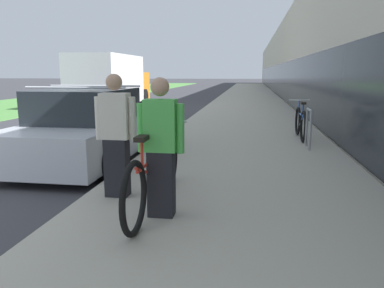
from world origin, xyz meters
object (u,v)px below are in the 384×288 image
at_px(tandem_bicycle, 155,173).
at_px(moving_truck, 111,81).
at_px(parked_sedan_curbside, 87,129).
at_px(person_bystander, 116,136).
at_px(bike_rack_hoop, 309,124).
at_px(person_rider, 161,148).
at_px(cruiser_bike_nearest, 300,123).

distance_m(tandem_bicycle, moving_truck, 15.31).
distance_m(tandem_bicycle, parked_sedan_curbside, 3.38).
bearing_deg(person_bystander, parked_sedan_curbside, 121.79).
bearing_deg(bike_rack_hoop, person_rider, -117.30).
distance_m(cruiser_bike_nearest, parked_sedan_curbside, 5.08).
bearing_deg(cruiser_bike_nearest, bike_rack_hoop, -89.39).
relative_size(bike_rack_hoop, cruiser_bike_nearest, 0.48).
xyz_separation_m(tandem_bicycle, person_bystander, (-0.59, 0.29, 0.39)).
bearing_deg(person_rider, person_bystander, 141.08).
height_order(person_rider, parked_sedan_curbside, person_rider).
bearing_deg(parked_sedan_curbside, person_rider, -53.40).
relative_size(tandem_bicycle, bike_rack_hoop, 2.94).
relative_size(bike_rack_hoop, moving_truck, 0.13).
xyz_separation_m(person_bystander, parked_sedan_curbside, (-1.48, 2.38, -0.29)).
relative_size(person_bystander, parked_sedan_curbside, 0.39).
relative_size(person_bystander, moving_truck, 0.25).
distance_m(person_rider, cruiser_bike_nearest, 5.93).
xyz_separation_m(person_rider, bike_rack_hoop, (2.21, 4.28, -0.26)).
distance_m(parked_sedan_curbside, moving_truck, 12.08).
relative_size(tandem_bicycle, person_bystander, 1.57).
bearing_deg(moving_truck, cruiser_bike_nearest, -47.24).
relative_size(tandem_bicycle, parked_sedan_curbside, 0.61).
bearing_deg(moving_truck, person_bystander, -68.95).
bearing_deg(person_bystander, moving_truck, 111.05).
relative_size(cruiser_bike_nearest, parked_sedan_curbside, 0.43).
relative_size(person_rider, person_bystander, 0.98).
distance_m(person_bystander, cruiser_bike_nearest, 5.73).
height_order(person_rider, person_bystander, person_bystander).
height_order(tandem_bicycle, moving_truck, moving_truck).
height_order(person_bystander, moving_truck, moving_truck).
xyz_separation_m(bike_rack_hoop, parked_sedan_curbside, (-4.42, -1.31, -0.01)).
height_order(parked_sedan_curbside, moving_truck, moving_truck).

